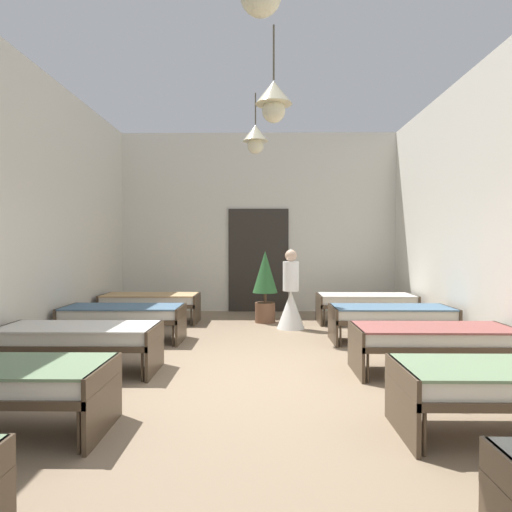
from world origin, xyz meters
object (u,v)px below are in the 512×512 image
(bed_left_row_3, at_px, (124,314))
(bed_right_row_3, at_px, (391,315))
(bed_left_row_2, at_px, (79,337))
(bed_right_row_2, at_px, (433,338))
(bed_right_row_4, at_px, (366,301))
(potted_plant, at_px, (265,282))
(bed_left_row_4, at_px, (151,301))
(nurse_near_aisle, at_px, (291,300))

(bed_left_row_3, height_order, bed_right_row_3, same)
(bed_left_row_2, xyz_separation_m, bed_left_row_3, (0.00, 1.77, 0.00))
(bed_right_row_2, height_order, bed_right_row_4, same)
(bed_right_row_3, relative_size, potted_plant, 1.32)
(bed_right_row_3, relative_size, bed_right_row_4, 1.00)
(bed_left_row_4, relative_size, bed_right_row_4, 1.00)
(bed_left_row_2, bearing_deg, bed_right_row_4, 39.49)
(bed_right_row_2, bearing_deg, bed_right_row_3, 90.00)
(bed_left_row_3, bearing_deg, bed_right_row_2, -22.40)
(bed_right_row_4, relative_size, potted_plant, 1.32)
(nurse_near_aisle, bearing_deg, bed_right_row_2, 33.52)
(bed_right_row_2, bearing_deg, bed_right_row_4, 90.00)
(bed_left_row_2, distance_m, bed_right_row_4, 5.56)
(bed_left_row_2, xyz_separation_m, nurse_near_aisle, (2.77, 2.94, 0.09))
(bed_left_row_2, xyz_separation_m, bed_right_row_2, (4.29, 0.00, 0.00))
(bed_right_row_3, bearing_deg, bed_left_row_4, 157.60)
(bed_left_row_2, bearing_deg, bed_left_row_4, 90.00)
(bed_left_row_2, distance_m, bed_right_row_3, 4.64)
(bed_left_row_4, bearing_deg, bed_left_row_2, -90.00)
(bed_left_row_3, xyz_separation_m, bed_left_row_4, (0.00, 1.77, 0.00))
(bed_left_row_2, bearing_deg, potted_plant, 57.51)
(bed_left_row_3, height_order, bed_left_row_4, same)
(nurse_near_aisle, xyz_separation_m, potted_plant, (-0.47, 0.66, 0.29))
(bed_left_row_4, xyz_separation_m, bed_right_row_4, (4.29, 0.00, 0.00))
(bed_right_row_4, bearing_deg, potted_plant, 178.26)
(bed_right_row_2, height_order, potted_plant, potted_plant)
(bed_right_row_4, height_order, nurse_near_aisle, nurse_near_aisle)
(bed_right_row_4, bearing_deg, bed_left_row_4, 180.00)
(bed_right_row_2, bearing_deg, bed_left_row_2, 180.00)
(bed_right_row_2, distance_m, bed_left_row_3, 4.64)
(bed_left_row_3, bearing_deg, potted_plant, 38.61)
(bed_right_row_2, distance_m, nurse_near_aisle, 3.31)
(bed_right_row_2, bearing_deg, bed_left_row_3, 157.60)
(bed_right_row_2, height_order, bed_left_row_4, same)
(bed_left_row_3, distance_m, potted_plant, 2.96)
(potted_plant, bearing_deg, bed_left_row_3, -141.39)
(bed_left_row_2, bearing_deg, bed_right_row_2, 0.00)
(bed_left_row_3, xyz_separation_m, bed_right_row_4, (4.29, 1.77, 0.00))
(bed_right_row_4, distance_m, potted_plant, 2.04)
(bed_left_row_3, distance_m, bed_left_row_4, 1.77)
(bed_left_row_3, height_order, bed_right_row_4, same)
(bed_left_row_2, xyz_separation_m, potted_plant, (2.29, 3.60, 0.38))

